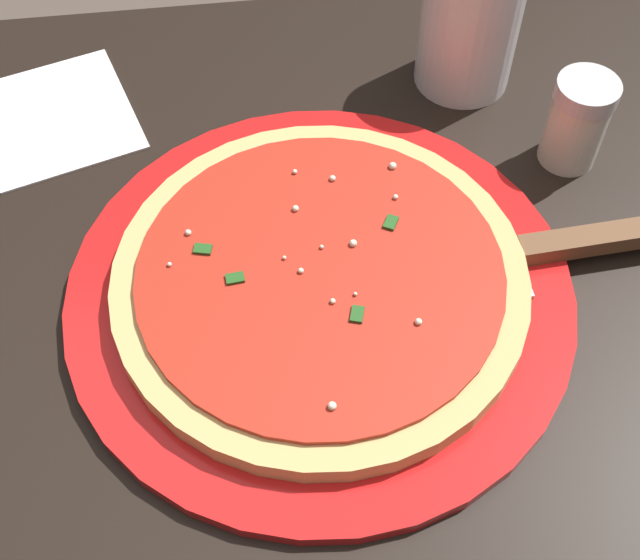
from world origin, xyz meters
name	(u,v)px	position (x,y,z in m)	size (l,w,h in m)	color
restaurant_table	(255,425)	(0.00, 0.00, 0.58)	(0.89, 0.69, 0.75)	black
serving_plate	(320,292)	(-0.06, -0.01, 0.75)	(0.35, 0.35, 0.01)	red
pizza	(320,280)	(-0.06, -0.01, 0.77)	(0.28, 0.28, 0.02)	#DBB26B
pizza_server	(553,248)	(-0.22, -0.02, 0.76)	(0.22, 0.08, 0.01)	silver
cup_tall_drink	(470,24)	(-0.20, -0.22, 0.80)	(0.08, 0.08, 0.11)	silver
napkin_folded_right	(56,117)	(0.13, -0.21, 0.75)	(0.12, 0.13, 0.00)	white
parmesan_shaker	(577,121)	(-0.26, -0.12, 0.79)	(0.05, 0.05, 0.07)	silver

